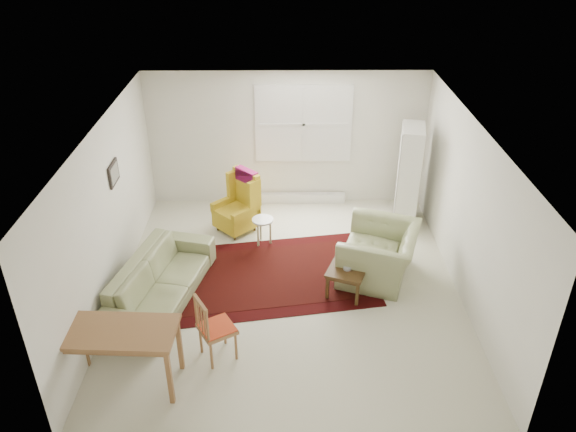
{
  "coord_description": "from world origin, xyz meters",
  "views": [
    {
      "loc": [
        -0.07,
        -6.74,
        5.08
      ],
      "look_at": [
        0.0,
        0.3,
        1.05
      ],
      "focal_mm": 35.0,
      "sensor_mm": 36.0,
      "label": 1
    }
  ],
  "objects_px": {
    "wingback_chair": "(235,203)",
    "cabinet": "(409,176)",
    "stool": "(263,231)",
    "desk_chair": "(217,327)",
    "armchair": "(379,249)",
    "sofa": "(159,273)",
    "coffee_table": "(346,281)",
    "desk": "(124,357)"
  },
  "relations": [
    {
      "from": "stool",
      "to": "desk",
      "type": "relative_size",
      "value": 0.36
    },
    {
      "from": "coffee_table",
      "to": "stool",
      "type": "height_order",
      "value": "stool"
    },
    {
      "from": "desk",
      "to": "desk_chair",
      "type": "height_order",
      "value": "desk_chair"
    },
    {
      "from": "stool",
      "to": "desk_chair",
      "type": "distance_m",
      "value": 2.71
    },
    {
      "from": "stool",
      "to": "desk_chair",
      "type": "bearing_deg",
      "value": -100.38
    },
    {
      "from": "stool",
      "to": "desk",
      "type": "height_order",
      "value": "desk"
    },
    {
      "from": "sofa",
      "to": "wingback_chair",
      "type": "distance_m",
      "value": 2.12
    },
    {
      "from": "cabinet",
      "to": "sofa",
      "type": "bearing_deg",
      "value": -139.14
    },
    {
      "from": "wingback_chair",
      "to": "desk_chair",
      "type": "height_order",
      "value": "wingback_chair"
    },
    {
      "from": "armchair",
      "to": "desk",
      "type": "bearing_deg",
      "value": -37.64
    },
    {
      "from": "wingback_chair",
      "to": "desk_chair",
      "type": "distance_m",
      "value": 3.08
    },
    {
      "from": "desk",
      "to": "desk_chair",
      "type": "relative_size",
      "value": 1.38
    },
    {
      "from": "sofa",
      "to": "coffee_table",
      "type": "distance_m",
      "value": 2.68
    },
    {
      "from": "cabinet",
      "to": "desk_chair",
      "type": "bearing_deg",
      "value": -119.99
    },
    {
      "from": "armchair",
      "to": "cabinet",
      "type": "bearing_deg",
      "value": 175.41
    },
    {
      "from": "stool",
      "to": "desk_chair",
      "type": "height_order",
      "value": "desk_chair"
    },
    {
      "from": "desk",
      "to": "cabinet",
      "type": "bearing_deg",
      "value": 43.55
    },
    {
      "from": "sofa",
      "to": "cabinet",
      "type": "relative_size",
      "value": 1.25
    },
    {
      "from": "armchair",
      "to": "wingback_chair",
      "type": "distance_m",
      "value": 2.63
    },
    {
      "from": "coffee_table",
      "to": "wingback_chair",
      "type": "bearing_deg",
      "value": 133.73
    },
    {
      "from": "desk_chair",
      "to": "stool",
      "type": "bearing_deg",
      "value": -40.19
    },
    {
      "from": "stool",
      "to": "desk",
      "type": "distance_m",
      "value": 3.46
    },
    {
      "from": "sofa",
      "to": "wingback_chair",
      "type": "xyz_separation_m",
      "value": [
        0.94,
        1.9,
        0.09
      ]
    },
    {
      "from": "armchair",
      "to": "coffee_table",
      "type": "bearing_deg",
      "value": -30.53
    },
    {
      "from": "stool",
      "to": "wingback_chair",
      "type": "bearing_deg",
      "value": 138.36
    },
    {
      "from": "coffee_table",
      "to": "cabinet",
      "type": "distance_m",
      "value": 2.55
    },
    {
      "from": "sofa",
      "to": "desk",
      "type": "relative_size",
      "value": 1.72
    },
    {
      "from": "wingback_chair",
      "to": "desk",
      "type": "relative_size",
      "value": 0.83
    },
    {
      "from": "coffee_table",
      "to": "cabinet",
      "type": "relative_size",
      "value": 0.3
    },
    {
      "from": "cabinet",
      "to": "stool",
      "type": "bearing_deg",
      "value": -152.2
    },
    {
      "from": "wingback_chair",
      "to": "stool",
      "type": "bearing_deg",
      "value": 3.94
    },
    {
      "from": "cabinet",
      "to": "desk",
      "type": "xyz_separation_m",
      "value": [
        -4.03,
        -3.83,
        -0.48
      ]
    },
    {
      "from": "desk",
      "to": "wingback_chair",
      "type": "bearing_deg",
      "value": 73.49
    },
    {
      "from": "coffee_table",
      "to": "desk",
      "type": "height_order",
      "value": "desk"
    },
    {
      "from": "wingback_chair",
      "to": "cabinet",
      "type": "relative_size",
      "value": 0.6
    },
    {
      "from": "armchair",
      "to": "stool",
      "type": "xyz_separation_m",
      "value": [
        -1.77,
        0.94,
        -0.24
      ]
    },
    {
      "from": "wingback_chair",
      "to": "sofa",
      "type": "bearing_deg",
      "value": -70.66
    },
    {
      "from": "desk",
      "to": "desk_chair",
      "type": "xyz_separation_m",
      "value": [
        1.04,
        0.45,
        0.06
      ]
    },
    {
      "from": "armchair",
      "to": "stool",
      "type": "distance_m",
      "value": 2.02
    },
    {
      "from": "sofa",
      "to": "desk_chair",
      "type": "height_order",
      "value": "desk_chair"
    },
    {
      "from": "stool",
      "to": "cabinet",
      "type": "relative_size",
      "value": 0.27
    },
    {
      "from": "armchair",
      "to": "wingback_chair",
      "type": "height_order",
      "value": "wingback_chair"
    }
  ]
}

